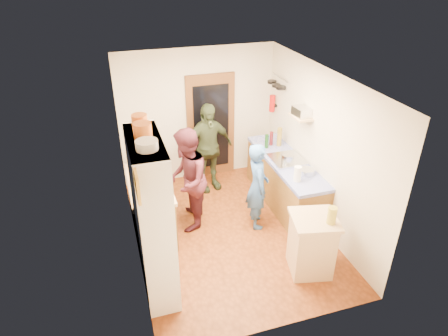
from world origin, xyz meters
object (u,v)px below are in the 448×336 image
person_left (189,179)px  person_back (208,148)px  island_base (311,246)px  person_hob (260,187)px  right_counter_base (285,184)px  hutch_body (153,218)px

person_left → person_back: 1.19m
island_base → person_back: person_back is taller
person_hob → person_left: (-1.08, 0.37, 0.12)m
right_counter_base → person_left: person_left is taller
island_base → person_hob: person_hob is taller
person_left → person_back: bearing=167.1°
hutch_body → right_counter_base: hutch_body is taller
right_counter_base → island_base: 1.73m
hutch_body → person_left: 1.45m
hutch_body → island_base: hutch_body is taller
person_left → person_hob: bearing=88.4°
person_hob → person_back: bearing=27.8°
hutch_body → person_left: bearing=58.6°
person_hob → person_back: person_back is taller
hutch_body → person_back: size_ratio=1.27×
right_counter_base → person_left: 1.81m
person_hob → person_left: 1.15m
person_hob → person_back: (-0.47, 1.40, 0.12)m
right_counter_base → person_hob: 0.88m
right_counter_base → person_back: 1.55m
right_counter_base → hutch_body: bearing=-152.5°
right_counter_base → person_left: (-1.75, -0.08, 0.45)m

